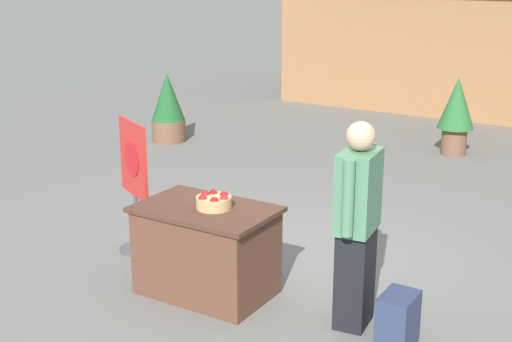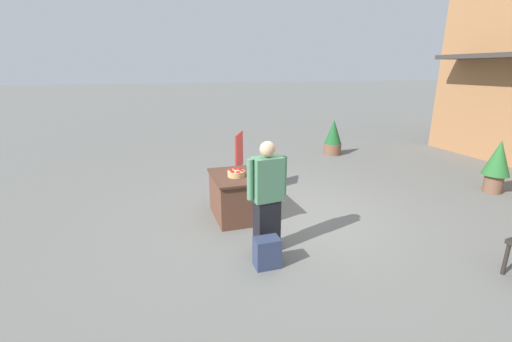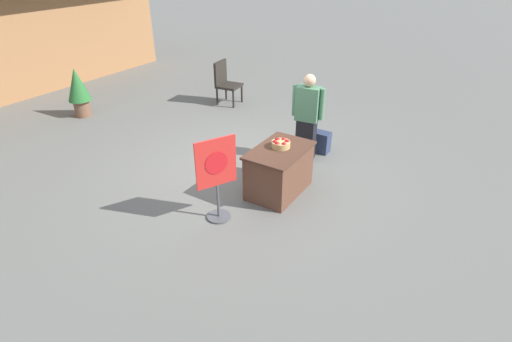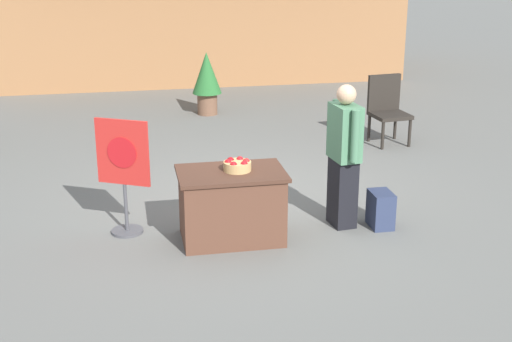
# 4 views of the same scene
# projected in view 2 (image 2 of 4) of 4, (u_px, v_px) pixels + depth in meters

# --- Properties ---
(ground_plane) EXTENTS (120.00, 120.00, 0.00)m
(ground_plane) POSITION_uv_depth(u_px,v_px,m) (289.00, 217.00, 6.21)
(ground_plane) COLOR slate
(display_table) EXTENTS (1.16, 0.76, 0.79)m
(display_table) POSITION_uv_depth(u_px,v_px,m) (234.00, 196.00, 6.13)
(display_table) COLOR brown
(display_table) RESTS_ON ground_plane
(apple_basket) EXTENTS (0.30, 0.30, 0.13)m
(apple_basket) POSITION_uv_depth(u_px,v_px,m) (236.00, 173.00, 5.94)
(apple_basket) COLOR tan
(apple_basket) RESTS_ON display_table
(person_visitor) EXTENTS (0.31, 0.61, 1.65)m
(person_visitor) POSITION_uv_depth(u_px,v_px,m) (267.00, 197.00, 4.85)
(person_visitor) COLOR black
(person_visitor) RESTS_ON ground_plane
(backpack) EXTENTS (0.24, 0.34, 0.42)m
(backpack) POSITION_uv_depth(u_px,v_px,m) (267.00, 253.00, 4.61)
(backpack) COLOR #2D3856
(backpack) RESTS_ON ground_plane
(poster_board) EXTENTS (0.56, 0.36, 1.32)m
(poster_board) POSITION_uv_depth(u_px,v_px,m) (239.00, 161.00, 7.19)
(poster_board) COLOR #4C4C51
(poster_board) RESTS_ON ground_plane
(potted_plant_far_right) EXTENTS (0.54, 0.54, 1.15)m
(potted_plant_far_right) POSITION_uv_depth(u_px,v_px,m) (497.00, 163.00, 7.27)
(potted_plant_far_right) COLOR brown
(potted_plant_far_right) RESTS_ON ground_plane
(potted_plant_far_left) EXTENTS (0.53, 0.53, 1.08)m
(potted_plant_far_left) POSITION_uv_depth(u_px,v_px,m) (333.00, 137.00, 10.60)
(potted_plant_far_left) COLOR brown
(potted_plant_far_left) RESTS_ON ground_plane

